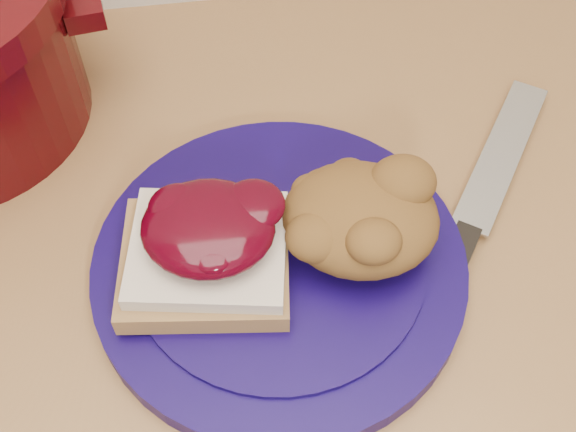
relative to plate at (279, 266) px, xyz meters
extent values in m
cube|color=beige|center=(-0.05, 0.06, -0.48)|extent=(4.00, 0.60, 0.86)
cylinder|color=#0E043F|center=(0.00, 0.00, 0.00)|extent=(0.36, 0.36, 0.02)
cube|color=olive|center=(-0.06, 0.00, 0.02)|extent=(0.14, 0.13, 0.02)
cube|color=beige|center=(-0.05, 0.00, 0.04)|extent=(0.13, 0.12, 0.01)
ellipsoid|color=#31010B|center=(-0.05, 0.00, 0.06)|extent=(0.12, 0.11, 0.03)
ellipsoid|color=brown|center=(0.06, 0.01, 0.05)|extent=(0.14, 0.13, 0.06)
cube|color=black|center=(0.13, -0.03, 0.00)|extent=(0.08, 0.11, 0.02)
cube|color=silver|center=(0.22, 0.09, 0.00)|extent=(0.14, 0.18, 0.00)
cube|color=silver|center=(0.12, 0.01, -0.01)|extent=(0.05, 0.17, 0.00)
cube|color=#380508|center=(-0.14, 0.24, 0.09)|extent=(0.04, 0.06, 0.02)
camera|label=1|loc=(-0.04, -0.31, 0.50)|focal=45.00mm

